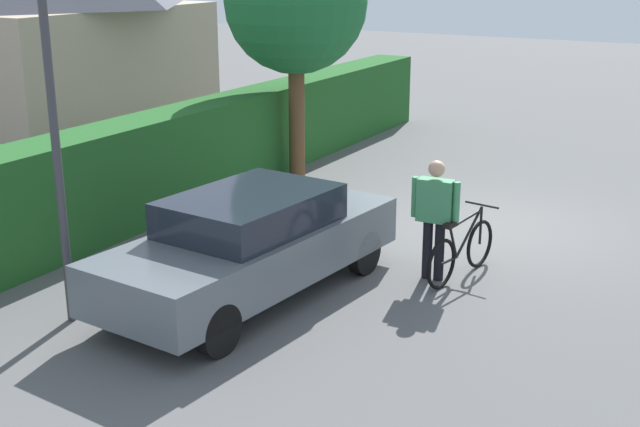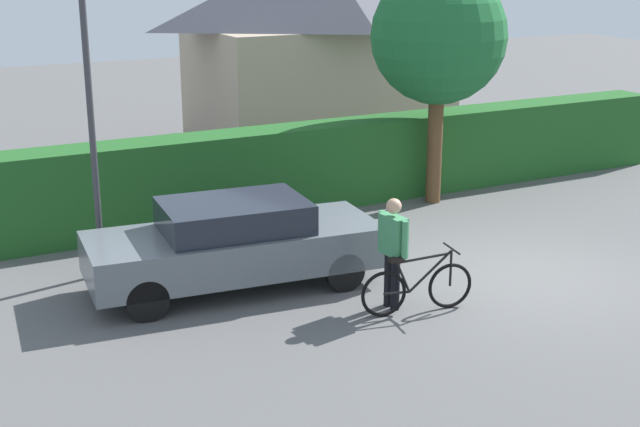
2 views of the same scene
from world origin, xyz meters
name	(u,v)px [view 1 (image 1 of 2)]	position (x,y,z in m)	size (l,w,h in m)	color
ground_plane	(488,226)	(0.00, 0.00, 0.00)	(60.00, 60.00, 0.00)	#585858
hedge_row	(228,142)	(0.00, 4.99, 0.82)	(14.71, 0.90, 1.64)	#215922
house_distant	(65,23)	(2.04, 10.90, 2.59)	(6.61, 4.23, 5.05)	tan
parked_car_near	(251,243)	(-4.21, 1.68, 0.71)	(4.48, 2.06, 1.35)	slate
bicycle	(461,251)	(-2.32, -0.38, 0.37)	(1.66, 0.50, 0.90)	black
person_rider	(435,211)	(-2.54, -0.08, 0.94)	(0.22, 0.66, 1.61)	black
street_lamp	(48,67)	(-5.85, 3.15, 2.98)	(0.28, 0.28, 4.67)	#38383D
tree_kerbside	(296,3)	(1.11, 4.18, 3.27)	(2.62, 2.62, 4.61)	brown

